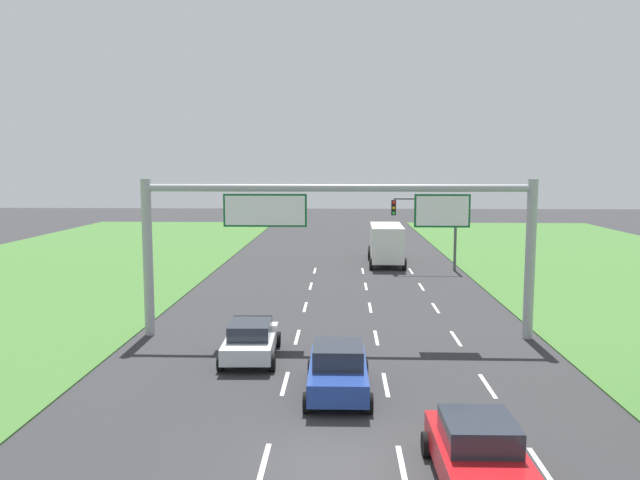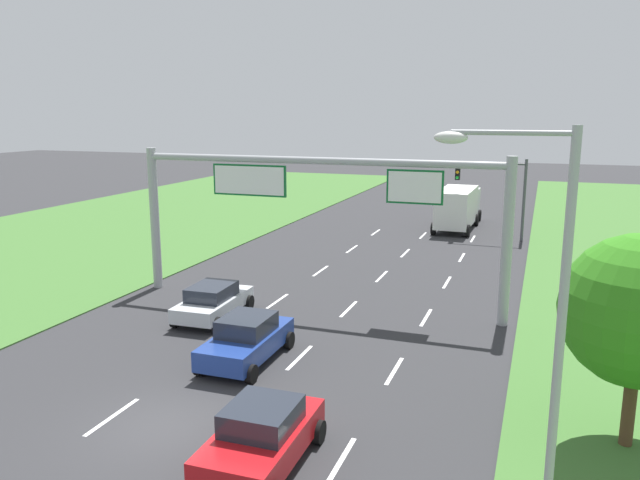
{
  "view_description": "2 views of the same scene",
  "coord_description": "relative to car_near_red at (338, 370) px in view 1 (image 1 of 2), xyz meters",
  "views": [
    {
      "loc": [
        0.21,
        -14.93,
        7.46
      ],
      "look_at": [
        -0.81,
        13.96,
        4.12
      ],
      "focal_mm": 35.0,
      "sensor_mm": 36.0,
      "label": 1
    },
    {
      "loc": [
        9.63,
        -13.71,
        8.73
      ],
      "look_at": [
        -0.3,
        13.87,
        2.67
      ],
      "focal_mm": 35.0,
      "sensor_mm": 36.0,
      "label": 2
    }
  ],
  "objects": [
    {
      "name": "ground_plane",
      "position": [
        -0.1,
        -5.08,
        -0.82
      ],
      "size": [
        200.0,
        200.0,
        0.0
      ],
      "primitive_type": "plane",
      "color": "#2D2D30"
    },
    {
      "name": "lane_dashes_inner_left",
      "position": [
        -1.85,
        0.92,
        -0.82
      ],
      "size": [
        0.14,
        50.4,
        0.01
      ],
      "color": "white",
      "rests_on": "ground_plane"
    },
    {
      "name": "lane_dashes_inner_right",
      "position": [
        1.65,
        0.92,
        -0.82
      ],
      "size": [
        0.14,
        50.4,
        0.01
      ],
      "color": "white",
      "rests_on": "ground_plane"
    },
    {
      "name": "lane_dashes_slip",
      "position": [
        5.15,
        0.92,
        -0.82
      ],
      "size": [
        0.14,
        50.4,
        0.01
      ],
      "color": "white",
      "rests_on": "ground_plane"
    },
    {
      "name": "car_near_red",
      "position": [
        0.0,
        0.0,
        0.0
      ],
      "size": [
        2.17,
        4.37,
        1.66
      ],
      "rotation": [
        0.0,
        0.0,
        0.01
      ],
      "color": "navy",
      "rests_on": "ground_plane"
    },
    {
      "name": "car_lead_silver",
      "position": [
        -3.45,
        3.75,
        -0.05
      ],
      "size": [
        2.27,
        4.33,
        1.5
      ],
      "rotation": [
        0.0,
        0.0,
        0.04
      ],
      "color": "silver",
      "rests_on": "ground_plane"
    },
    {
      "name": "car_mid_lane",
      "position": [
        3.35,
        -5.9,
        -0.01
      ],
      "size": [
        2.26,
        4.09,
        1.63
      ],
      "rotation": [
        0.0,
        0.0,
        0.01
      ],
      "color": "red",
      "rests_on": "ground_plane"
    },
    {
      "name": "box_truck",
      "position": [
        3.57,
        28.77,
        0.87
      ],
      "size": [
        2.82,
        8.36,
        3.09
      ],
      "rotation": [
        0.0,
        0.0,
        -0.02
      ],
      "color": "silver",
      "rests_on": "ground_plane"
    },
    {
      "name": "sign_gantry",
      "position": [
        -0.12,
        7.09,
        4.07
      ],
      "size": [
        17.24,
        0.44,
        7.0
      ],
      "color": "#9EA0A5",
      "rests_on": "ground_plane"
    },
    {
      "name": "traffic_light_mast",
      "position": [
        6.42,
        25.26,
        3.04
      ],
      "size": [
        4.76,
        0.49,
        5.6
      ],
      "color": "#47494F",
      "rests_on": "ground_plane"
    }
  ]
}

